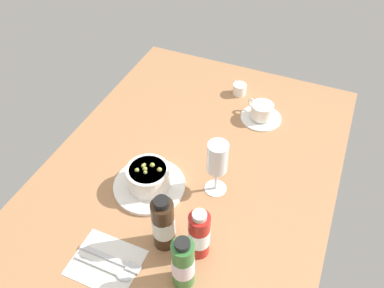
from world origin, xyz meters
TOP-DOWN VIEW (x-y plane):
  - ground_plane at (0.00, 0.00)cm, footprint 110.00×84.00cm
  - porridge_bowl at (13.90, -8.16)cm, footprint 20.62×20.62cm
  - cutlery_setting at (39.24, -6.64)cm, footprint 13.79×16.94cm
  - coffee_cup at (-27.72, 12.97)cm, footprint 13.83×13.83cm
  - creamer_jug at (-37.97, 1.85)cm, footprint 5.17×5.51cm
  - wine_glass at (7.05, 9.49)cm, footprint 6.37×6.37cm
  - sauce_bottle_green at (35.84, 12.21)cm, footprint 5.30×5.30cm
  - sauce_bottle_red at (27.17, 12.53)cm, footprint 5.36×5.36cm
  - sauce_bottle_brown at (28.32, 3.71)cm, footprint 5.63×5.63cm

SIDE VIEW (x-z plane):
  - ground_plane at x=0.00cm, z-range -3.00..0.00cm
  - cutlery_setting at x=39.24cm, z-range -0.19..0.71cm
  - creamer_jug at x=-37.97cm, z-range -0.26..4.48cm
  - coffee_cup at x=-27.72cm, z-range -0.40..5.48cm
  - porridge_bowl at x=13.90cm, z-range -0.71..7.74cm
  - sauce_bottle_red at x=27.17cm, z-range -0.55..15.02cm
  - sauce_bottle_green at x=35.84cm, z-range -0.58..16.13cm
  - sauce_bottle_brown at x=28.32cm, z-range -0.68..16.74cm
  - wine_glass at x=7.05cm, z-range 3.22..20.85cm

